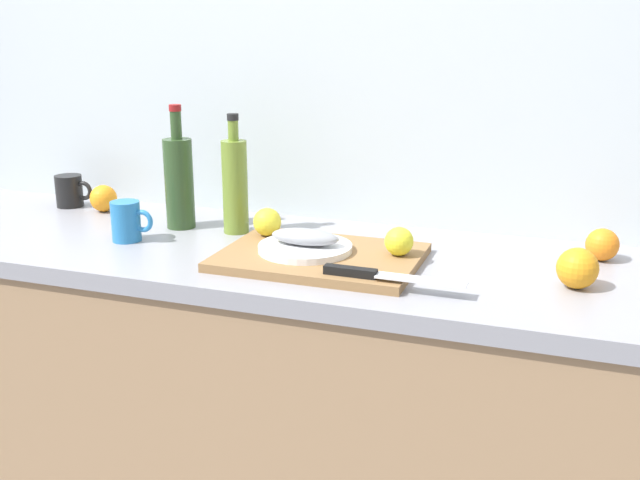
# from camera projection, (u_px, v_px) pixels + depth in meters

# --- Properties ---
(back_wall) EXTENTS (3.20, 0.05, 2.50)m
(back_wall) POSITION_uv_depth(u_px,v_px,m) (282.00, 86.00, 1.97)
(back_wall) COLOR silver
(back_wall) RESTS_ON ground_plane
(kitchen_counter) EXTENTS (2.00, 0.60, 0.90)m
(kitchen_counter) POSITION_uv_depth(u_px,v_px,m) (239.00, 410.00, 1.90)
(kitchen_counter) COLOR #9E7A56
(kitchen_counter) RESTS_ON ground_plane
(cutting_board) EXTENTS (0.44, 0.32, 0.02)m
(cutting_board) POSITION_uv_depth(u_px,v_px,m) (320.00, 257.00, 1.64)
(cutting_board) COLOR olive
(cutting_board) RESTS_ON kitchen_counter
(white_plate) EXTENTS (0.21, 0.21, 0.01)m
(white_plate) POSITION_uv_depth(u_px,v_px,m) (305.00, 248.00, 1.65)
(white_plate) COLOR white
(white_plate) RESTS_ON cutting_board
(fish_fillet) EXTENTS (0.16, 0.07, 0.04)m
(fish_fillet) POSITION_uv_depth(u_px,v_px,m) (305.00, 237.00, 1.64)
(fish_fillet) COLOR gray
(fish_fillet) RESTS_ON white_plate
(chef_knife) EXTENTS (0.29, 0.04, 0.02)m
(chef_knife) POSITION_uv_depth(u_px,v_px,m) (376.00, 275.00, 1.47)
(chef_knife) COLOR silver
(chef_knife) RESTS_ON cutting_board
(lemon_0) EXTENTS (0.06, 0.06, 0.06)m
(lemon_0) POSITION_uv_depth(u_px,v_px,m) (399.00, 241.00, 1.61)
(lemon_0) COLOR yellow
(lemon_0) RESTS_ON cutting_board
(lemon_1) EXTENTS (0.07, 0.07, 0.07)m
(lemon_1) POSITION_uv_depth(u_px,v_px,m) (267.00, 222.00, 1.76)
(lemon_1) COLOR yellow
(lemon_1) RESTS_ON cutting_board
(olive_oil_bottle) EXTENTS (0.06, 0.06, 0.30)m
(olive_oil_bottle) POSITION_uv_depth(u_px,v_px,m) (235.00, 184.00, 1.84)
(olive_oil_bottle) COLOR olive
(olive_oil_bottle) RESTS_ON kitchen_counter
(wine_bottle) EXTENTS (0.07, 0.07, 0.32)m
(wine_bottle) POSITION_uv_depth(u_px,v_px,m) (179.00, 181.00, 1.88)
(wine_bottle) COLOR #2D4723
(wine_bottle) RESTS_ON kitchen_counter
(coffee_mug_0) EXTENTS (0.12, 0.08, 0.09)m
(coffee_mug_0) POSITION_uv_depth(u_px,v_px,m) (70.00, 191.00, 2.12)
(coffee_mug_0) COLOR black
(coffee_mug_0) RESTS_ON kitchen_counter
(coffee_mug_1) EXTENTS (0.11, 0.07, 0.10)m
(coffee_mug_1) POSITION_uv_depth(u_px,v_px,m) (127.00, 221.00, 1.78)
(coffee_mug_1) COLOR #2672B2
(coffee_mug_1) RESTS_ON kitchen_counter
(orange_0) EXTENTS (0.08, 0.08, 0.08)m
(orange_0) POSITION_uv_depth(u_px,v_px,m) (577.00, 268.00, 1.47)
(orange_0) COLOR orange
(orange_0) RESTS_ON kitchen_counter
(orange_1) EXTENTS (0.07, 0.07, 0.07)m
(orange_1) POSITION_uv_depth(u_px,v_px,m) (602.00, 245.00, 1.64)
(orange_1) COLOR orange
(orange_1) RESTS_ON kitchen_counter
(orange_2) EXTENTS (0.08, 0.08, 0.08)m
(orange_2) POSITION_uv_depth(u_px,v_px,m) (103.00, 198.00, 2.07)
(orange_2) COLOR orange
(orange_2) RESTS_ON kitchen_counter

